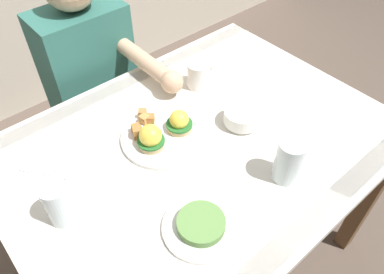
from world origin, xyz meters
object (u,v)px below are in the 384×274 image
object	(u,v)px
side_plate	(201,225)
diner_person	(95,80)
water_glass_near	(60,206)
fruit_bowl	(242,117)
eggs_benedict_plate	(163,133)
dining_table	(199,163)
fork	(41,172)
coffee_mug	(199,74)
water_glass_far	(288,163)

from	to	relation	value
side_plate	diner_person	size ratio (longest dim) A/B	0.18
water_glass_near	fruit_bowl	bearing A→B (deg)	-5.06
eggs_benedict_plate	fruit_bowl	xyz separation A→B (m)	(0.24, -0.11, 0.00)
dining_table	fork	xyz separation A→B (m)	(-0.43, 0.20, 0.11)
eggs_benedict_plate	coffee_mug	distance (m)	0.30
eggs_benedict_plate	side_plate	world-z (taller)	eggs_benedict_plate
water_glass_far	eggs_benedict_plate	bearing A→B (deg)	116.69
eggs_benedict_plate	coffee_mug	xyz separation A→B (m)	(0.26, 0.13, 0.03)
coffee_mug	water_glass_near	bearing A→B (deg)	-163.40
coffee_mug	diner_person	distance (m)	0.47
eggs_benedict_plate	water_glass_far	bearing A→B (deg)	-63.31
coffee_mug	side_plate	distance (m)	0.59
coffee_mug	dining_table	bearing A→B (deg)	-130.98
eggs_benedict_plate	coffee_mug	world-z (taller)	coffee_mug
fruit_bowl	diner_person	world-z (taller)	diner_person
dining_table	coffee_mug	distance (m)	0.32
fruit_bowl	fork	bearing A→B (deg)	158.22
diner_person	side_plate	bearing A→B (deg)	-100.87
fork	water_glass_far	world-z (taller)	water_glass_far
dining_table	fruit_bowl	world-z (taller)	fruit_bowl
coffee_mug	side_plate	world-z (taller)	coffee_mug
eggs_benedict_plate	fork	size ratio (longest dim) A/B	1.94
dining_table	water_glass_far	distance (m)	0.32
coffee_mug	diner_person	xyz separation A→B (m)	(-0.22, 0.39, -0.14)
fruit_bowl	water_glass_far	bearing A→B (deg)	-105.36
water_glass_near	water_glass_far	distance (m)	0.61
eggs_benedict_plate	water_glass_far	world-z (taller)	water_glass_far
fork	side_plate	distance (m)	0.49
side_plate	fork	bearing A→B (deg)	117.74
water_glass_near	dining_table	bearing A→B (deg)	-3.08
eggs_benedict_plate	fork	distance (m)	0.37
coffee_mug	eggs_benedict_plate	bearing A→B (deg)	-153.74
water_glass_far	diner_person	bearing A→B (deg)	98.77
fruit_bowl	water_glass_near	xyz separation A→B (m)	(-0.61, 0.05, 0.03)
fork	diner_person	size ratio (longest dim) A/B	0.12
fruit_bowl	fork	xyz separation A→B (m)	(-0.59, 0.23, -0.03)
water_glass_near	water_glass_far	world-z (taller)	water_glass_far
dining_table	water_glass_near	world-z (taller)	water_glass_near
eggs_benedict_plate	side_plate	xyz separation A→B (m)	(-0.12, -0.31, -0.01)
water_glass_far	side_plate	xyz separation A→B (m)	(-0.29, 0.03, -0.04)
eggs_benedict_plate	fruit_bowl	size ratio (longest dim) A/B	2.25
dining_table	diner_person	xyz separation A→B (m)	(-0.04, 0.60, 0.02)
eggs_benedict_plate	fruit_bowl	bearing A→B (deg)	-25.27
coffee_mug	water_glass_near	distance (m)	0.66
water_glass_near	side_plate	distance (m)	0.36
eggs_benedict_plate	water_glass_far	distance (m)	0.39
side_plate	coffee_mug	bearing A→B (deg)	49.18
fruit_bowl	diner_person	bearing A→B (deg)	107.37
fork	diner_person	world-z (taller)	diner_person
fruit_bowl	coffee_mug	size ratio (longest dim) A/B	1.08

